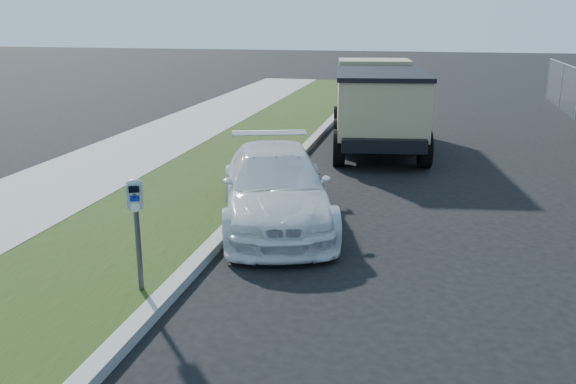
# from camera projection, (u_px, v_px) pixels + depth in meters

# --- Properties ---
(ground) EXTENTS (120.00, 120.00, 0.00)m
(ground) POSITION_uv_depth(u_px,v_px,m) (369.00, 285.00, 8.61)
(ground) COLOR black
(ground) RESTS_ON ground
(streetside) EXTENTS (6.12, 50.00, 0.15)m
(streetside) POSITION_uv_depth(u_px,v_px,m) (87.00, 211.00, 11.65)
(streetside) COLOR gray
(streetside) RESTS_ON ground
(parking_meter) EXTENTS (0.25, 0.21, 1.52)m
(parking_meter) POSITION_uv_depth(u_px,v_px,m) (136.00, 210.00, 7.87)
(parking_meter) COLOR #3F4247
(parking_meter) RESTS_ON ground
(white_wagon) EXTENTS (3.19, 5.00, 1.35)m
(white_wagon) POSITION_uv_depth(u_px,v_px,m) (276.00, 186.00, 11.14)
(white_wagon) COLOR silver
(white_wagon) RESTS_ON ground
(dump_truck) EXTENTS (3.15, 6.29, 2.36)m
(dump_truck) POSITION_uv_depth(u_px,v_px,m) (377.00, 101.00, 17.35)
(dump_truck) COLOR black
(dump_truck) RESTS_ON ground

